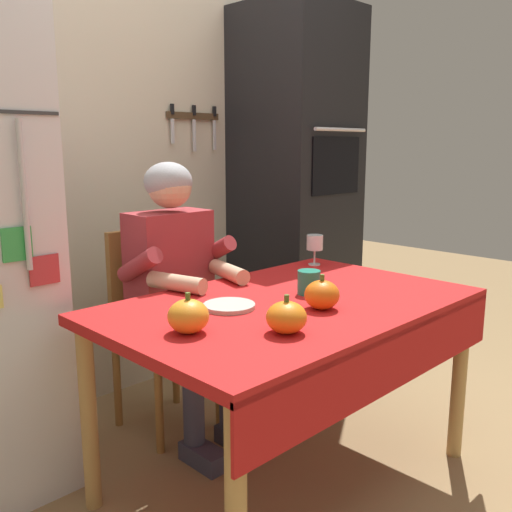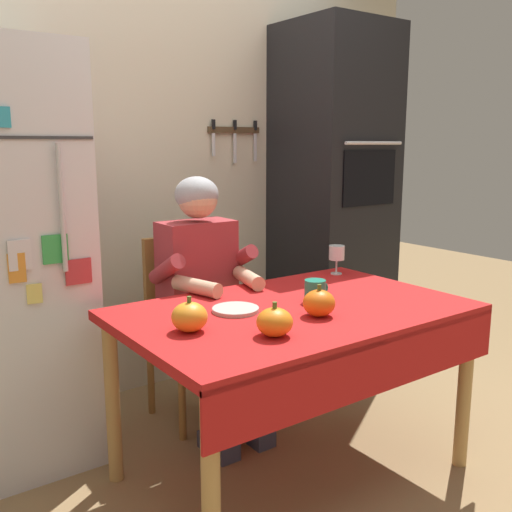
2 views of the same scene
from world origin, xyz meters
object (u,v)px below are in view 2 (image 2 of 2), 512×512
(pumpkin_large, at_px, (319,303))
(coffee_mug, at_px, (315,291))
(chair_behind_person, at_px, (187,318))
(wine_glass, at_px, (337,254))
(pumpkin_medium, at_px, (275,322))
(serving_tray, at_px, (236,310))
(seated_person, at_px, (205,283))
(wall_oven, at_px, (333,200))
(pumpkin_small, at_px, (190,317))
(dining_table, at_px, (297,328))

(pumpkin_large, bearing_deg, coffee_mug, 52.16)
(chair_behind_person, xyz_separation_m, wine_glass, (0.64, -0.43, 0.34))
(pumpkin_medium, relative_size, serving_tray, 0.68)
(coffee_mug, bearing_deg, wine_glass, 37.18)
(coffee_mug, bearing_deg, pumpkin_medium, -148.59)
(pumpkin_large, xyz_separation_m, serving_tray, (-0.23, 0.24, -0.04))
(seated_person, bearing_deg, wall_oven, 15.76)
(pumpkin_small, xyz_separation_m, serving_tray, (0.27, 0.11, -0.05))
(dining_table, distance_m, wine_glass, 0.69)
(pumpkin_small, bearing_deg, serving_tray, 22.05)
(chair_behind_person, xyz_separation_m, pumpkin_medium, (-0.20, -1.01, 0.28))
(pumpkin_large, height_order, serving_tray, pumpkin_large)
(wine_glass, xyz_separation_m, pumpkin_large, (-0.56, -0.49, -0.05))
(wine_glass, bearing_deg, pumpkin_medium, -145.52)
(wall_oven, relative_size, pumpkin_small, 16.21)
(wine_glass, bearing_deg, dining_table, -146.99)
(pumpkin_large, bearing_deg, wine_glass, 41.29)
(wall_oven, height_order, pumpkin_small, wall_oven)
(chair_behind_person, distance_m, pumpkin_small, 0.94)
(chair_behind_person, relative_size, pumpkin_large, 7.36)
(pumpkin_medium, bearing_deg, pumpkin_large, 16.90)
(dining_table, distance_m, pumpkin_small, 0.52)
(seated_person, bearing_deg, pumpkin_large, -83.88)
(seated_person, bearing_deg, coffee_mug, -70.12)
(wall_oven, distance_m, dining_table, 1.45)
(pumpkin_medium, bearing_deg, serving_tray, 80.71)
(chair_behind_person, distance_m, coffee_mug, 0.83)
(pumpkin_large, bearing_deg, pumpkin_small, 165.22)
(wall_oven, distance_m, serving_tray, 1.54)
(pumpkin_small, bearing_deg, chair_behind_person, 62.20)
(chair_behind_person, distance_m, pumpkin_medium, 1.06)
(chair_behind_person, height_order, pumpkin_medium, chair_behind_person)
(wall_oven, bearing_deg, pumpkin_medium, -139.51)
(dining_table, xyz_separation_m, coffee_mug, (0.13, 0.03, 0.13))
(dining_table, height_order, coffee_mug, coffee_mug)
(coffee_mug, relative_size, pumpkin_large, 0.93)
(seated_person, distance_m, coffee_mug, 0.61)
(chair_behind_person, height_order, serving_tray, chair_behind_person)
(seated_person, height_order, pumpkin_medium, seated_person)
(wall_oven, height_order, pumpkin_medium, wall_oven)
(dining_table, height_order, chair_behind_person, chair_behind_person)
(wine_glass, relative_size, serving_tray, 0.79)
(coffee_mug, distance_m, pumpkin_medium, 0.48)
(wine_glass, bearing_deg, wall_oven, 48.76)
(pumpkin_large, xyz_separation_m, pumpkin_medium, (-0.28, -0.09, -0.00))
(wall_oven, bearing_deg, dining_table, -138.69)
(coffee_mug, distance_m, serving_tray, 0.36)
(chair_behind_person, distance_m, seated_person, 0.29)
(serving_tray, bearing_deg, seated_person, 73.23)
(chair_behind_person, relative_size, seated_person, 0.75)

